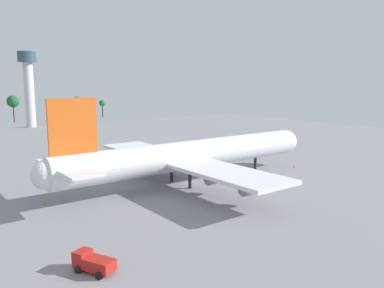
{
  "coord_description": "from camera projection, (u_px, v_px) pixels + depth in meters",
  "views": [
    {
      "loc": [
        -49.87,
        -65.27,
        21.63
      ],
      "look_at": [
        0.0,
        0.0,
        8.5
      ],
      "focal_mm": 36.49,
      "sensor_mm": 36.0,
      "label": 1
    }
  ],
  "objects": [
    {
      "name": "ground_plane",
      "position": [
        192.0,
        183.0,
        84.53
      ],
      "size": [
        267.42,
        267.42,
        0.0
      ],
      "primitive_type": "plane",
      "color": "gray"
    },
    {
      "name": "cargo_airplane",
      "position": [
        191.0,
        155.0,
        83.33
      ],
      "size": [
        66.86,
        53.87,
        18.9
      ],
      "color": "silver",
      "rests_on": "ground_plane"
    },
    {
      "name": "catering_truck",
      "position": [
        93.0,
        262.0,
        44.76
      ],
      "size": [
        3.99,
        5.38,
        2.26
      ],
      "color": "#B21E19",
      "rests_on": "ground_plane"
    },
    {
      "name": "baggage_tug",
      "position": [
        193.0,
        151.0,
        115.75
      ],
      "size": [
        4.62,
        5.45,
        2.16
      ],
      "color": "silver",
      "rests_on": "ground_plane"
    },
    {
      "name": "maintenance_van",
      "position": [
        89.0,
        164.0,
        97.99
      ],
      "size": [
        4.64,
        4.3,
        2.53
      ],
      "color": "white",
      "rests_on": "ground_plane"
    },
    {
      "name": "safety_cone_nose",
      "position": [
        294.0,
        166.0,
        99.58
      ],
      "size": [
        0.43,
        0.43,
        0.61
      ],
      "primitive_type": "cone",
      "color": "orange",
      "rests_on": "ground_plane"
    },
    {
      "name": "safety_cone_tail",
      "position": [
        45.0,
        203.0,
        69.43
      ],
      "size": [
        0.45,
        0.45,
        0.65
      ],
      "primitive_type": "cone",
      "color": "orange",
      "rests_on": "ground_plane"
    },
    {
      "name": "control_tower",
      "position": [
        28.0,
        81.0,
        185.11
      ],
      "size": [
        8.62,
        8.62,
        35.77
      ],
      "color": "silver",
      "rests_on": "ground_plane"
    }
  ]
}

